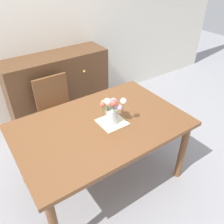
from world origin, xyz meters
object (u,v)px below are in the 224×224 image
at_px(dining_table, 101,131).
at_px(chair_far, 57,108).
at_px(flower_vase, 112,109).
at_px(dresser, 59,89).

relative_size(dining_table, chair_far, 1.79).
xyz_separation_m(chair_far, flower_vase, (0.20, -0.91, 0.41)).
bearing_deg(dresser, dining_table, -95.42).
height_order(dining_table, flower_vase, flower_vase).
xyz_separation_m(dresser, flower_vase, (-0.04, -1.38, 0.42)).
relative_size(dining_table, dresser, 1.14).
xyz_separation_m(dining_table, flower_vase, (0.09, -0.05, 0.24)).
bearing_deg(flower_vase, dresser, 88.52).
height_order(chair_far, dresser, dresser).
xyz_separation_m(dining_table, dresser, (0.13, 1.33, -0.18)).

